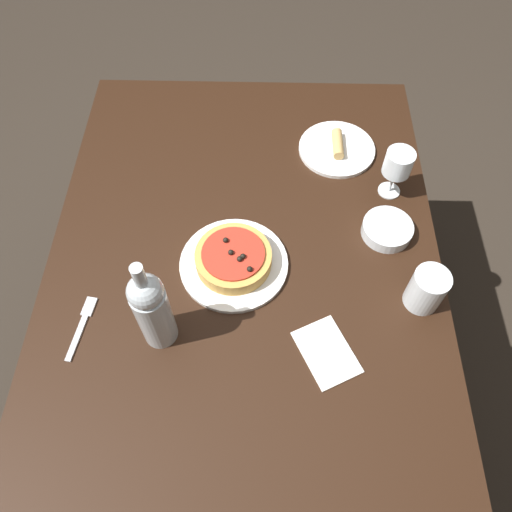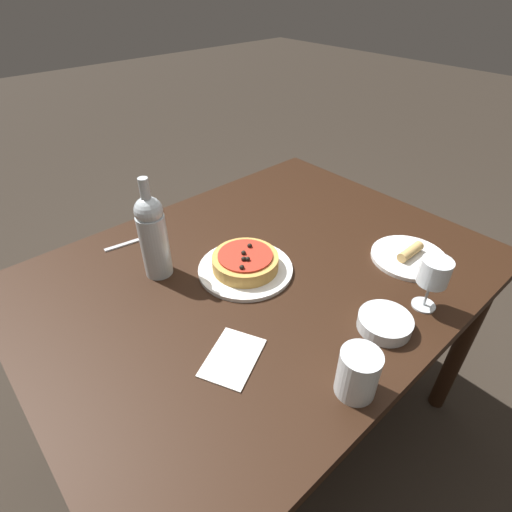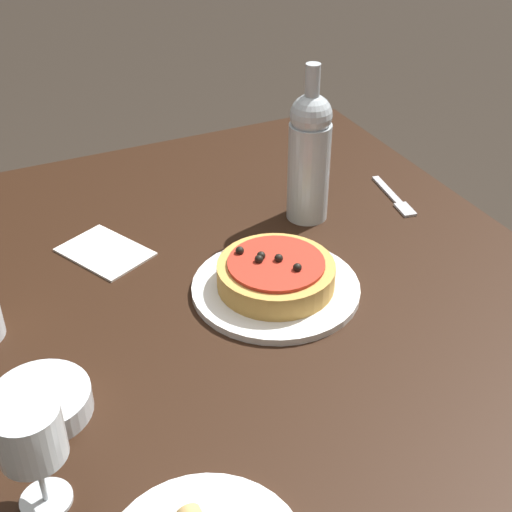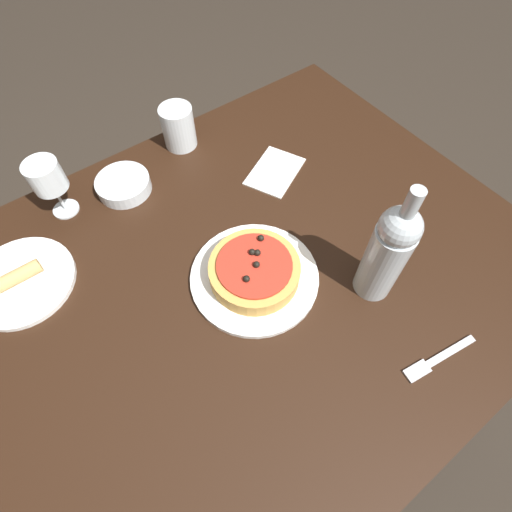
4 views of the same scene
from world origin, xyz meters
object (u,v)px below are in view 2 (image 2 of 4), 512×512
Objects in this scene: pizza at (245,261)px; side_plate at (409,257)px; fork at (134,241)px; wine_bottle at (153,235)px; dining_table at (261,292)px; side_bowl at (385,323)px; water_cup at (358,373)px; wine_glass at (434,274)px; dinner_plate at (246,269)px.

pizza is 0.85× the size of side_plate.
wine_bottle is at bearing -86.89° from fork.
dining_table is 0.39m from side_bowl.
fork is (-0.28, 0.74, -0.01)m from side_bowl.
water_cup reaches higher than dining_table.
fork is (0.02, 0.19, -0.13)m from wine_bottle.
water_cup is at bearing -163.07° from side_bowl.
pizza is 1.28× the size of wine_glass.
water_cup reaches higher than pizza.
wine_glass reaches higher than dining_table.
dinner_plate is 1.65× the size of fork.
dinner_plate is 0.39m from fork.
dining_table is 4.49× the size of wine_bottle.
dinner_plate is at bearing 148.70° from dining_table.
fork reaches higher than dining_table.
wine_bottle is (-0.19, 0.16, 0.09)m from pizza.
side_plate is at bearing -36.85° from wine_bottle.
water_cup is at bearing -106.78° from dining_table.
side_plate is (0.59, -0.44, -0.12)m from wine_bottle.
water_cup is (0.10, -0.62, -0.07)m from wine_bottle.
wine_glass reaches higher than side_plate.
wine_glass is 0.73m from wine_bottle.
wine_bottle is at bearing 141.25° from dining_table.
dining_table is at bearing -51.79° from fork.
dinner_plate is 0.28m from wine_bottle.
wine_bottle is at bearing 118.17° from side_bowl.
fork is at bearing 132.23° from side_plate.
wine_glass is at bearing -61.99° from dining_table.
wine_bottle is 2.66× the size of water_cup.
dinner_plate is at bearing 120.84° from wine_glass.
wine_bottle is 2.26× the size of side_bowl.
pizza is 0.64× the size of wine_bottle.
side_bowl is (-0.14, 0.02, -0.09)m from wine_glass.
dining_table is at bearing 73.22° from water_cup.
dinner_plate is 0.41m from side_bowl.
wine_bottle is 0.64m from side_bowl.
water_cup reaches higher than side_plate.
dinner_plate is 1.84× the size of wine_glass.
pizza is at bearing 78.89° from water_cup.
side_bowl is (0.11, -0.40, -0.02)m from pizza.
water_cup reaches higher than side_bowl.
side_plate is (0.40, -0.28, 0.00)m from dinner_plate.
pizza is 1.45× the size of side_bowl.
dining_table is at bearing 144.41° from side_plate.
water_cup is at bearing -101.11° from pizza.
water_cup is 0.50× the size of side_plate.
pizza reaches higher than side_plate.
side_bowl is 0.80m from fork.
pizza is at bearing 144.84° from side_plate.
wine_glass reaches higher than dinner_plate.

